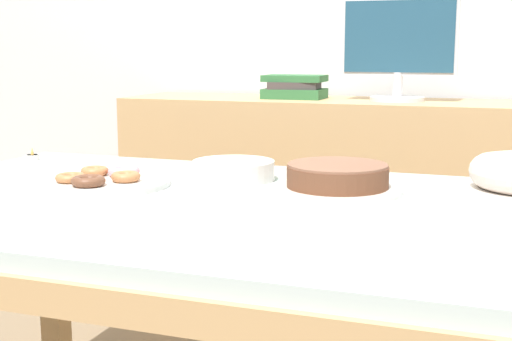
# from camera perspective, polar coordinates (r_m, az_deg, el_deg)

# --- Properties ---
(dining_table) EXTENTS (1.68, 1.02, 0.73)m
(dining_table) POSITION_cam_1_polar(r_m,az_deg,el_deg) (1.60, -2.85, -5.26)
(dining_table) COLOR silver
(dining_table) RESTS_ON ground
(sideboard) EXTENTS (1.75, 0.44, 0.86)m
(sideboard) POSITION_cam_1_polar(r_m,az_deg,el_deg) (2.82, 7.06, -3.17)
(sideboard) COLOR tan
(sideboard) RESTS_ON ground
(computer_monitor) EXTENTS (0.42, 0.20, 0.38)m
(computer_monitor) POSITION_cam_1_polar(r_m,az_deg,el_deg) (2.71, 11.34, 9.48)
(computer_monitor) COLOR silver
(computer_monitor) RESTS_ON sideboard
(book_stack) EXTENTS (0.24, 0.18, 0.09)m
(book_stack) POSITION_cam_1_polar(r_m,az_deg,el_deg) (2.80, 3.11, 6.67)
(book_stack) COLOR #2D6638
(book_stack) RESTS_ON sideboard
(cake_chocolate_round) EXTENTS (0.31, 0.31, 0.07)m
(cake_chocolate_round) POSITION_cam_1_polar(r_m,az_deg,el_deg) (1.68, 6.52, -0.68)
(cake_chocolate_round) COLOR silver
(cake_chocolate_round) RESTS_ON dining_table
(pastry_platter) EXTENTS (0.34, 0.34, 0.04)m
(pastry_platter) POSITION_cam_1_polar(r_m,az_deg,el_deg) (1.79, -12.29, -0.80)
(pastry_platter) COLOR silver
(pastry_platter) RESTS_ON dining_table
(plate_stack) EXTENTS (0.21, 0.21, 0.05)m
(plate_stack) POSITION_cam_1_polar(r_m,az_deg,el_deg) (1.82, -1.81, 0.02)
(plate_stack) COLOR silver
(plate_stack) RESTS_ON dining_table
(tealight_centre) EXTENTS (0.04, 0.04, 0.04)m
(tealight_centre) POSITION_cam_1_polar(r_m,az_deg,el_deg) (2.25, -17.45, 1.07)
(tealight_centre) COLOR silver
(tealight_centre) RESTS_ON dining_table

